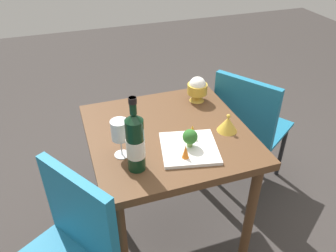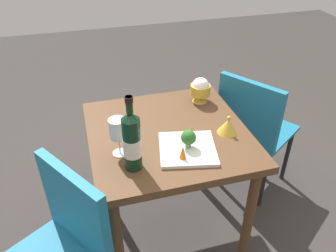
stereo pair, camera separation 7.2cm
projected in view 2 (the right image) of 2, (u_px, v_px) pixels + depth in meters
ground_plane at (168, 230)px, 2.06m from camera, size 8.00×8.00×0.00m
dining_table at (168, 148)px, 1.70m from camera, size 0.77×0.77×0.74m
chair_near_window at (252, 125)px, 2.07m from camera, size 0.55×0.55×0.85m
chair_by_wall at (64, 240)px, 1.37m from camera, size 0.55×0.55×0.85m
wine_bottle at (132, 141)px, 1.35m from camera, size 0.08×0.08×0.34m
wine_glass at (118, 130)px, 1.43m from camera, size 0.08×0.08×0.18m
rice_bowl at (200, 89)px, 1.85m from camera, size 0.11×0.11×0.14m
rice_bowl_lid at (228, 126)px, 1.61m from camera, size 0.10×0.10×0.09m
serving_plate at (187, 149)px, 1.52m from camera, size 0.30×0.30×0.02m
broccoli_floret at (188, 138)px, 1.49m from camera, size 0.07×0.07×0.09m
carrot_garnish_left at (192, 132)px, 1.55m from camera, size 0.04×0.04×0.07m
carrot_garnish_right at (183, 152)px, 1.43m from camera, size 0.03×0.03×0.06m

